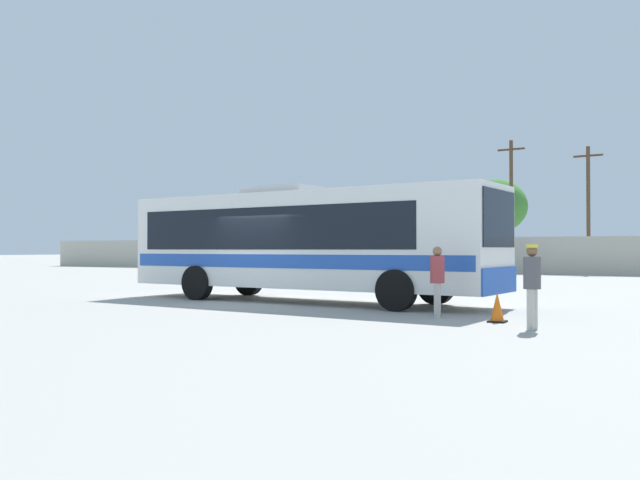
{
  "coord_description": "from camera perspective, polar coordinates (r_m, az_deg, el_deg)",
  "views": [
    {
      "loc": [
        10.85,
        -15.98,
        1.54
      ],
      "look_at": [
        1.3,
        1.39,
        1.82
      ],
      "focal_mm": 37.43,
      "sensor_mm": 36.0,
      "label": 1
    }
  ],
  "objects": [
    {
      "name": "utility_pole_near",
      "position": [
        45.96,
        21.96,
        2.64
      ],
      "size": [
        1.8,
        0.3,
        8.13
      ],
      "color": "#4C3823",
      "rests_on": "ground_plane"
    },
    {
      "name": "parked_car_third_dark_blue",
      "position": [
        40.28,
        11.53,
        -1.85
      ],
      "size": [
        4.13,
        2.21,
        1.49
      ],
      "color": "navy",
      "rests_on": "ground_plane"
    },
    {
      "name": "perimeter_wall",
      "position": [
        43.99,
        14.52,
        -1.27
      ],
      "size": [
        80.0,
        0.3,
        2.31
      ],
      "primitive_type": "cube",
      "color": "#B2AD9E",
      "rests_on": "ground_plane"
    },
    {
      "name": "attendant_by_bus_door",
      "position": [
        15.26,
        10.0,
        -3.17
      ],
      "size": [
        0.39,
        0.39,
        1.6
      ],
      "color": "#B7B2A8",
      "rests_on": "ground_plane"
    },
    {
      "name": "roadside_tree_midleft",
      "position": [
        50.2,
        14.72,
        2.79
      ],
      "size": [
        4.64,
        4.64,
        6.65
      ],
      "color": "brown",
      "rests_on": "ground_plane"
    },
    {
      "name": "roadside_tree_left",
      "position": [
        55.66,
        1.91,
        2.14
      ],
      "size": [
        4.81,
        4.81,
        6.45
      ],
      "color": "brown",
      "rests_on": "ground_plane"
    },
    {
      "name": "coach_bus_white_blue",
      "position": [
        19.61,
        -1.53,
        0.03
      ],
      "size": [
        11.74,
        3.49,
        3.41
      ],
      "color": "white",
      "rests_on": "ground_plane"
    },
    {
      "name": "parked_car_leftmost_black",
      "position": [
        45.69,
        -3.22,
        -1.71
      ],
      "size": [
        4.59,
        1.99,
        1.53
      ],
      "color": "black",
      "rests_on": "ground_plane"
    },
    {
      "name": "utility_pole_far",
      "position": [
        46.3,
        16.04,
        3.02
      ],
      "size": [
        1.8,
        0.26,
        8.82
      ],
      "color": "#4C3823",
      "rests_on": "ground_plane"
    },
    {
      "name": "parked_car_second_white",
      "position": [
        42.9,
        3.98,
        -1.82
      ],
      "size": [
        4.16,
        2.12,
        1.46
      ],
      "color": "silver",
      "rests_on": "ground_plane"
    },
    {
      "name": "ground_plane",
      "position": [
        28.19,
        6.14,
        -3.92
      ],
      "size": [
        300.0,
        300.0,
        0.0
      ],
      "primitive_type": "plane",
      "color": "#A3A099"
    },
    {
      "name": "passenger_waiting_on_apron",
      "position": [
        13.37,
        17.68,
        -3.38
      ],
      "size": [
        0.38,
        0.38,
        1.63
      ],
      "color": "#B7B2A8",
      "rests_on": "ground_plane"
    },
    {
      "name": "traffic_cone_on_apron",
      "position": [
        14.58,
        14.91,
        -5.61
      ],
      "size": [
        0.36,
        0.36,
        0.64
      ],
      "color": "black",
      "rests_on": "ground_plane"
    }
  ]
}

